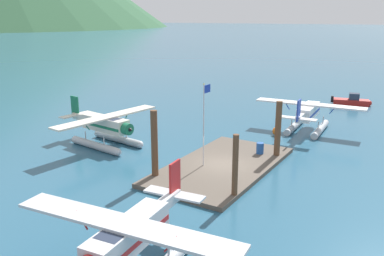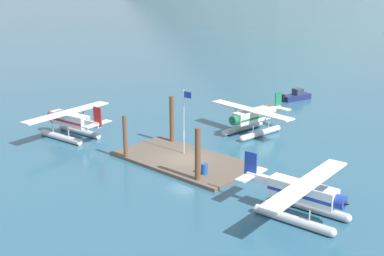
{
  "view_description": "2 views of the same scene",
  "coord_description": "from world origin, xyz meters",
  "views": [
    {
      "loc": [
        -24.96,
        -12.78,
        10.8
      ],
      "look_at": [
        2.21,
        3.96,
        1.97
      ],
      "focal_mm": 37.77,
      "sensor_mm": 36.0,
      "label": 1
    },
    {
      "loc": [
        28.75,
        -30.67,
        15.97
      ],
      "look_at": [
        -0.89,
        2.1,
        2.51
      ],
      "focal_mm": 46.97,
      "sensor_mm": 36.0,
      "label": 2
    }
  ],
  "objects": [
    {
      "name": "fuel_drum",
      "position": [
        3.71,
        -1.45,
        0.74
      ],
      "size": [
        0.62,
        0.62,
        0.88
      ],
      "color": "#1E4C99",
      "rests_on": "dock_platform"
    },
    {
      "name": "piling_near_right",
      "position": [
        4.06,
        -2.7,
        2.3
      ],
      "size": [
        0.47,
        0.47,
        4.6
      ],
      "primitive_type": "cylinder",
      "color": "brown",
      "rests_on": "ground"
    },
    {
      "name": "piling_far_left",
      "position": [
        -4.29,
        2.92,
        2.43
      ],
      "size": [
        0.46,
        0.46,
        4.85
      ],
      "primitive_type": "cylinder",
      "color": "brown",
      "rests_on": "ground"
    },
    {
      "name": "seaplane_cream_bow_centre",
      "position": [
        -0.45,
        10.99,
        1.58
      ],
      "size": [
        10.49,
        7.95,
        3.84
      ],
      "color": "#B7BABF",
      "rests_on": "ground"
    },
    {
      "name": "seaplane_white_stbd_aft",
      "position": [
        13.35,
        -2.43,
        1.58
      ],
      "size": [
        7.97,
        10.47,
        3.84
      ],
      "color": "#B7BABF",
      "rests_on": "ground"
    },
    {
      "name": "boat_navy_open_north",
      "position": [
        -4.79,
        27.37,
        0.49
      ],
      "size": [
        2.62,
        4.76,
        1.5
      ],
      "color": "navy",
      "rests_on": "ground"
    },
    {
      "name": "seaplane_silver_port_aft",
      "position": [
        -13.53,
        -2.58,
        1.58
      ],
      "size": [
        7.96,
        10.49,
        3.84
      ],
      "color": "#B7BABF",
      "rests_on": "ground"
    },
    {
      "name": "flagpole",
      "position": [
        -0.81,
        1.05,
        4.06
      ],
      "size": [
        0.95,
        0.1,
        6.04
      ],
      "color": "silver",
      "rests_on": "dock_platform"
    },
    {
      "name": "piling_near_left",
      "position": [
        -4.28,
        -3.08,
        2.06
      ],
      "size": [
        0.36,
        0.36,
        4.12
      ],
      "primitive_type": "cylinder",
      "color": "brown",
      "rests_on": "ground"
    },
    {
      "name": "dock_platform",
      "position": [
        0.0,
        0.0,
        0.15
      ],
      "size": [
        12.64,
        6.61,
        0.3
      ],
      "primitive_type": "cube",
      "color": "brown",
      "rests_on": "ground"
    },
    {
      "name": "ground_plane",
      "position": [
        0.0,
        0.0,
        0.0
      ],
      "size": [
        1200.0,
        1200.0,
        0.0
      ],
      "primitive_type": "plane",
      "color": "#285670"
    },
    {
      "name": "mooring_buoy",
      "position": [
        10.32,
        -0.4,
        0.39
      ],
      "size": [
        0.77,
        0.77,
        0.77
      ],
      "primitive_type": "sphere",
      "color": "orange",
      "rests_on": "ground"
    }
  ]
}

